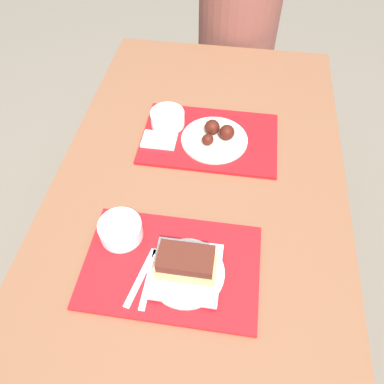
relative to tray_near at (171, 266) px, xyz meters
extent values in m
plane|color=#706656|center=(0.03, 0.23, -0.77)|extent=(12.00, 12.00, 0.00)
cube|color=brown|center=(0.03, 0.23, -0.03)|extent=(0.91, 1.72, 0.04)
cylinder|color=brown|center=(-0.36, 1.01, -0.41)|extent=(0.07, 0.07, 0.72)
cylinder|color=brown|center=(0.43, 1.01, -0.41)|extent=(0.07, 0.07, 0.72)
cube|color=brown|center=(0.03, 1.31, -0.32)|extent=(0.86, 0.28, 0.04)
cylinder|color=brown|center=(-0.34, 1.31, -0.55)|extent=(0.06, 0.06, 0.43)
cylinder|color=brown|center=(0.41, 1.31, -0.55)|extent=(0.06, 0.06, 0.43)
cube|color=#B21419|center=(0.00, 0.00, 0.00)|extent=(0.46, 0.30, 0.01)
cube|color=#B21419|center=(0.04, 0.49, 0.00)|extent=(0.46, 0.30, 0.01)
cylinder|color=white|center=(-0.15, 0.07, 0.03)|extent=(0.12, 0.12, 0.05)
cylinder|color=beige|center=(-0.15, 0.07, 0.05)|extent=(0.10, 0.10, 0.01)
cylinder|color=beige|center=(0.04, -0.02, 0.01)|extent=(0.20, 0.20, 0.01)
cube|color=silver|center=(0.04, -0.02, 0.02)|extent=(0.18, 0.18, 0.01)
cube|color=tan|center=(0.04, -0.02, 0.05)|extent=(0.15, 0.07, 0.05)
cube|color=#4C1E14|center=(0.04, -0.02, 0.08)|extent=(0.14, 0.08, 0.03)
cube|color=white|center=(-0.07, -0.05, 0.01)|extent=(0.05, 0.17, 0.00)
cube|color=white|center=(-0.05, -0.05, 0.01)|extent=(0.02, 0.17, 0.00)
cylinder|color=white|center=(-0.11, 0.54, 0.03)|extent=(0.12, 0.12, 0.05)
cylinder|color=beige|center=(-0.11, 0.54, 0.05)|extent=(0.10, 0.10, 0.01)
cylinder|color=beige|center=(0.06, 0.48, 0.01)|extent=(0.22, 0.22, 0.01)
sphere|color=#42140C|center=(0.10, 0.49, 0.04)|extent=(0.05, 0.05, 0.05)
sphere|color=#42140C|center=(0.05, 0.51, 0.04)|extent=(0.05, 0.05, 0.05)
sphere|color=#42140C|center=(0.04, 0.45, 0.03)|extent=(0.04, 0.04, 0.04)
cube|color=white|center=(-0.12, 0.45, 0.01)|extent=(0.11, 0.08, 0.01)
cylinder|color=brown|center=(0.09, 1.31, -0.03)|extent=(0.38, 0.38, 0.55)
camera|label=1|loc=(0.12, -0.44, 0.89)|focal=35.00mm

